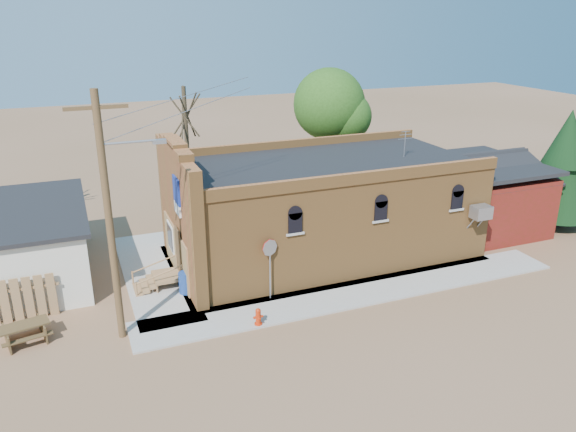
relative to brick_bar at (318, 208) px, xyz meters
name	(u,v)px	position (x,y,z in m)	size (l,w,h in m)	color
ground	(336,310)	(-1.64, -5.49, -2.34)	(120.00, 120.00, 0.00)	brown
sidewalk_south	(359,293)	(-0.14, -4.59, -2.30)	(19.00, 2.20, 0.08)	#9E9991
sidewalk_west	(154,274)	(-7.94, 0.51, -2.30)	(2.60, 10.00, 0.08)	#9E9991
brick_bar	(318,208)	(0.00, 0.00, 0.00)	(16.40, 7.97, 6.30)	#A16831
red_shed	(482,187)	(9.86, 0.01, -0.07)	(5.40, 6.40, 4.30)	#5C1E0F
utility_pole	(110,214)	(-9.79, -4.29, 2.43)	(3.12, 0.26, 9.00)	#523821
tree_bare_near	(185,115)	(-4.64, 7.51, 3.62)	(2.80, 2.80, 7.65)	#453A27
tree_leafy	(329,104)	(4.36, 8.01, 3.59)	(4.40, 4.40, 8.15)	#453A27
evergreen_tree	(564,161)	(13.86, -1.49, 1.37)	(3.60, 3.60, 6.50)	#453A27
fire_hydrant	(258,317)	(-4.95, -5.50, -1.92)	(0.39, 0.37, 0.68)	red
stop_sign	(270,253)	(-3.81, -3.69, -0.24)	(0.69, 0.30, 2.63)	#98989D
trash_barrel	(186,283)	(-6.94, -1.91, -1.80)	(0.60, 0.60, 0.92)	navy
picnic_table	(24,330)	(-13.13, -3.37, -1.88)	(1.92, 1.60, 0.71)	#503B20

